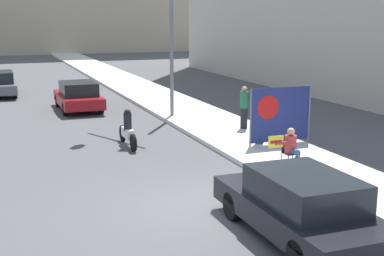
{
  "coord_description": "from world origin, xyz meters",
  "views": [
    {
      "loc": [
        -4.62,
        -11.35,
        4.5
      ],
      "look_at": [
        0.69,
        2.66,
        1.38
      ],
      "focal_mm": 50.0,
      "sensor_mm": 36.0,
      "label": 1
    }
  ],
  "objects_px": {
    "jogger_on_sidewalk": "(260,120)",
    "car_on_road_nearest": "(78,96)",
    "seated_protester": "(291,148)",
    "parked_car_curbside": "(301,206)",
    "pedestrian_behind": "(244,107)",
    "motorcycle_on_road": "(128,131)",
    "protest_banner": "(280,114)",
    "traffic_light_pole": "(149,20)"
  },
  "relations": [
    {
      "from": "pedestrian_behind",
      "to": "seated_protester",
      "type": "bearing_deg",
      "value": -151.02
    },
    {
      "from": "jogger_on_sidewalk",
      "to": "seated_protester",
      "type": "bearing_deg",
      "value": 101.2
    },
    {
      "from": "jogger_on_sidewalk",
      "to": "car_on_road_nearest",
      "type": "xyz_separation_m",
      "value": [
        -4.68,
        10.01,
        -0.3
      ]
    },
    {
      "from": "jogger_on_sidewalk",
      "to": "car_on_road_nearest",
      "type": "relative_size",
      "value": 0.39
    },
    {
      "from": "car_on_road_nearest",
      "to": "motorcycle_on_road",
      "type": "xyz_separation_m",
      "value": [
        0.42,
        -8.18,
        -0.14
      ]
    },
    {
      "from": "pedestrian_behind",
      "to": "traffic_light_pole",
      "type": "distance_m",
      "value": 5.47
    },
    {
      "from": "protest_banner",
      "to": "car_on_road_nearest",
      "type": "xyz_separation_m",
      "value": [
        -5.29,
        10.32,
        -0.5
      ]
    },
    {
      "from": "traffic_light_pole",
      "to": "parked_car_curbside",
      "type": "height_order",
      "value": "traffic_light_pole"
    },
    {
      "from": "protest_banner",
      "to": "traffic_light_pole",
      "type": "relative_size",
      "value": 0.38
    },
    {
      "from": "parked_car_curbside",
      "to": "car_on_road_nearest",
      "type": "relative_size",
      "value": 1.05
    },
    {
      "from": "car_on_road_nearest",
      "to": "parked_car_curbside",
      "type": "bearing_deg",
      "value": -84.12
    },
    {
      "from": "parked_car_curbside",
      "to": "seated_protester",
      "type": "bearing_deg",
      "value": 61.34
    },
    {
      "from": "jogger_on_sidewalk",
      "to": "car_on_road_nearest",
      "type": "bearing_deg",
      "value": -41.46
    },
    {
      "from": "traffic_light_pole",
      "to": "motorcycle_on_road",
      "type": "relative_size",
      "value": 2.84
    },
    {
      "from": "parked_car_curbside",
      "to": "jogger_on_sidewalk",
      "type": "bearing_deg",
      "value": 68.24
    },
    {
      "from": "parked_car_curbside",
      "to": "motorcycle_on_road",
      "type": "relative_size",
      "value": 2.08
    },
    {
      "from": "protest_banner",
      "to": "seated_protester",
      "type": "bearing_deg",
      "value": -114.11
    },
    {
      "from": "jogger_on_sidewalk",
      "to": "pedestrian_behind",
      "type": "distance_m",
      "value": 2.58
    },
    {
      "from": "parked_car_curbside",
      "to": "car_on_road_nearest",
      "type": "height_order",
      "value": "parked_car_curbside"
    },
    {
      "from": "seated_protester",
      "to": "traffic_light_pole",
      "type": "height_order",
      "value": "traffic_light_pole"
    },
    {
      "from": "jogger_on_sidewalk",
      "to": "motorcycle_on_road",
      "type": "distance_m",
      "value": 4.66
    },
    {
      "from": "seated_protester",
      "to": "pedestrian_behind",
      "type": "xyz_separation_m",
      "value": [
        1.33,
        5.76,
        0.19
      ]
    },
    {
      "from": "traffic_light_pole",
      "to": "motorcycle_on_road",
      "type": "distance_m",
      "value": 5.78
    },
    {
      "from": "jogger_on_sidewalk",
      "to": "car_on_road_nearest",
      "type": "height_order",
      "value": "jogger_on_sidewalk"
    },
    {
      "from": "protest_banner",
      "to": "traffic_light_pole",
      "type": "height_order",
      "value": "traffic_light_pole"
    },
    {
      "from": "seated_protester",
      "to": "motorcycle_on_road",
      "type": "xyz_separation_m",
      "value": [
        -3.54,
        5.1,
        -0.25
      ]
    },
    {
      "from": "protest_banner",
      "to": "car_on_road_nearest",
      "type": "relative_size",
      "value": 0.55
    },
    {
      "from": "pedestrian_behind",
      "to": "parked_car_curbside",
      "type": "distance_m",
      "value": 10.39
    },
    {
      "from": "jogger_on_sidewalk",
      "to": "traffic_light_pole",
      "type": "bearing_deg",
      "value": -44.87
    },
    {
      "from": "traffic_light_pole",
      "to": "car_on_road_nearest",
      "type": "distance_m",
      "value": 6.12
    },
    {
      "from": "jogger_on_sidewalk",
      "to": "traffic_light_pole",
      "type": "height_order",
      "value": "traffic_light_pole"
    },
    {
      "from": "traffic_light_pole",
      "to": "seated_protester",
      "type": "bearing_deg",
      "value": -80.16
    },
    {
      "from": "pedestrian_behind",
      "to": "parked_car_curbside",
      "type": "bearing_deg",
      "value": -157.82
    },
    {
      "from": "pedestrian_behind",
      "to": "traffic_light_pole",
      "type": "height_order",
      "value": "traffic_light_pole"
    },
    {
      "from": "seated_protester",
      "to": "parked_car_curbside",
      "type": "bearing_deg",
      "value": -96.78
    },
    {
      "from": "jogger_on_sidewalk",
      "to": "pedestrian_behind",
      "type": "bearing_deg",
      "value": -80.44
    },
    {
      "from": "traffic_light_pole",
      "to": "parked_car_curbside",
      "type": "bearing_deg",
      "value": -92.77
    },
    {
      "from": "parked_car_curbside",
      "to": "motorcycle_on_road",
      "type": "xyz_separation_m",
      "value": [
        -1.36,
        9.1,
        -0.15
      ]
    },
    {
      "from": "protest_banner",
      "to": "parked_car_curbside",
      "type": "relative_size",
      "value": 0.52
    },
    {
      "from": "seated_protester",
      "to": "parked_car_curbside",
      "type": "height_order",
      "value": "parked_car_curbside"
    },
    {
      "from": "pedestrian_behind",
      "to": "traffic_light_pole",
      "type": "xyz_separation_m",
      "value": [
        -2.89,
        3.22,
        3.34
      ]
    },
    {
      "from": "seated_protester",
      "to": "pedestrian_behind",
      "type": "bearing_deg",
      "value": 98.85
    }
  ]
}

